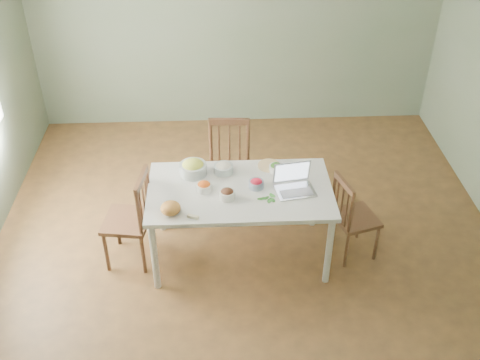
{
  "coord_description": "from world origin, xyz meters",
  "views": [
    {
      "loc": [
        -0.27,
        -4.2,
        3.79
      ],
      "look_at": [
        -0.08,
        -0.13,
        0.87
      ],
      "focal_mm": 42.52,
      "sensor_mm": 36.0,
      "label": 1
    }
  ],
  "objects_px": {
    "bread_boule": "(171,208)",
    "bowl_squash": "(193,167)",
    "chair_left": "(127,219)",
    "dining_table": "(240,222)",
    "chair_far": "(229,171)",
    "chair_right": "(356,216)",
    "laptop": "(296,181)"
  },
  "relations": [
    {
      "from": "laptop",
      "to": "chair_far",
      "type": "bearing_deg",
      "value": 117.98
    },
    {
      "from": "chair_right",
      "to": "chair_left",
      "type": "bearing_deg",
      "value": 73.55
    },
    {
      "from": "chair_left",
      "to": "bowl_squash",
      "type": "relative_size",
      "value": 3.86
    },
    {
      "from": "chair_far",
      "to": "bowl_squash",
      "type": "relative_size",
      "value": 4.02
    },
    {
      "from": "bread_boule",
      "to": "bowl_squash",
      "type": "bearing_deg",
      "value": 72.77
    },
    {
      "from": "laptop",
      "to": "bowl_squash",
      "type": "bearing_deg",
      "value": 151.19
    },
    {
      "from": "chair_far",
      "to": "bread_boule",
      "type": "relative_size",
      "value": 5.87
    },
    {
      "from": "dining_table",
      "to": "laptop",
      "type": "xyz_separation_m",
      "value": [
        0.49,
        -0.06,
        0.51
      ]
    },
    {
      "from": "chair_right",
      "to": "bowl_squash",
      "type": "xyz_separation_m",
      "value": [
        -1.5,
        0.28,
        0.41
      ]
    },
    {
      "from": "dining_table",
      "to": "chair_far",
      "type": "xyz_separation_m",
      "value": [
        -0.08,
        0.68,
        0.12
      ]
    },
    {
      "from": "chair_left",
      "to": "chair_right",
      "type": "xyz_separation_m",
      "value": [
        2.12,
        -0.01,
        -0.04
      ]
    },
    {
      "from": "dining_table",
      "to": "chair_far",
      "type": "distance_m",
      "value": 0.69
    },
    {
      "from": "bread_boule",
      "to": "chair_left",
      "type": "bearing_deg",
      "value": 145.32
    },
    {
      "from": "chair_right",
      "to": "bowl_squash",
      "type": "bearing_deg",
      "value": 63.35
    },
    {
      "from": "dining_table",
      "to": "bowl_squash",
      "type": "distance_m",
      "value": 0.67
    },
    {
      "from": "bread_boule",
      "to": "bowl_squash",
      "type": "height_order",
      "value": "bowl_squash"
    },
    {
      "from": "chair_left",
      "to": "laptop",
      "type": "bearing_deg",
      "value": 96.51
    },
    {
      "from": "chair_left",
      "to": "chair_far",
      "type": "bearing_deg",
      "value": 134.17
    },
    {
      "from": "chair_left",
      "to": "chair_right",
      "type": "height_order",
      "value": "chair_left"
    },
    {
      "from": "laptop",
      "to": "dining_table",
      "type": "bearing_deg",
      "value": 163.21
    },
    {
      "from": "dining_table",
      "to": "laptop",
      "type": "relative_size",
      "value": 4.9
    },
    {
      "from": "chair_left",
      "to": "chair_right",
      "type": "distance_m",
      "value": 2.12
    },
    {
      "from": "dining_table",
      "to": "laptop",
      "type": "distance_m",
      "value": 0.71
    },
    {
      "from": "chair_left",
      "to": "bowl_squash",
      "type": "bearing_deg",
      "value": 121.82
    },
    {
      "from": "dining_table",
      "to": "chair_right",
      "type": "bearing_deg",
      "value": -1.1
    },
    {
      "from": "chair_right",
      "to": "bread_boule",
      "type": "xyz_separation_m",
      "value": [
        -1.68,
        -0.3,
        0.39
      ]
    },
    {
      "from": "bread_boule",
      "to": "bowl_squash",
      "type": "xyz_separation_m",
      "value": [
        0.18,
        0.57,
        0.02
      ]
    },
    {
      "from": "bowl_squash",
      "to": "laptop",
      "type": "xyz_separation_m",
      "value": [
        0.91,
        -0.32,
        0.05
      ]
    },
    {
      "from": "dining_table",
      "to": "bread_boule",
      "type": "xyz_separation_m",
      "value": [
        -0.6,
        -0.32,
        0.44
      ]
    },
    {
      "from": "dining_table",
      "to": "bread_boule",
      "type": "bearing_deg",
      "value": -152.13
    },
    {
      "from": "dining_table",
      "to": "bowl_squash",
      "type": "xyz_separation_m",
      "value": [
        -0.42,
        0.26,
        0.46
      ]
    },
    {
      "from": "chair_far",
      "to": "bowl_squash",
      "type": "height_order",
      "value": "chair_far"
    }
  ]
}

